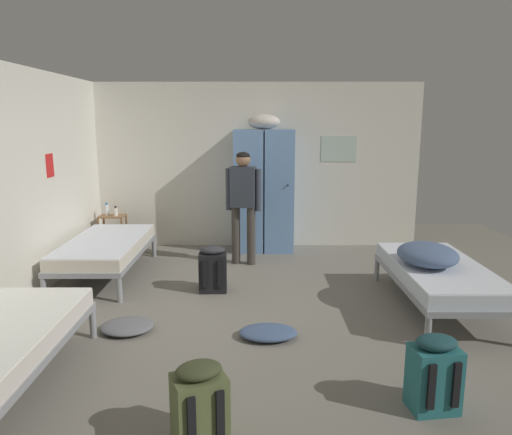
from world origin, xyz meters
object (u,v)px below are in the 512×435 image
at_px(backpack_teal, 433,374).
at_px(shelf_unit, 112,230).
at_px(backpack_black, 212,270).
at_px(bed_left_rear, 105,248).
at_px(clothes_pile_denim, 268,332).
at_px(backpack_olive, 199,405).
at_px(clothes_pile_grey, 127,326).
at_px(bed_right, 438,274).
at_px(lotion_bottle, 115,212).
at_px(person_traveler, 243,197).
at_px(bedding_heap, 427,254).
at_px(water_bottle, 106,210).
at_px(locker_bank, 263,188).

bearing_deg(backpack_teal, shelf_unit, 129.60).
bearing_deg(backpack_black, bed_left_rear, 158.98).
relative_size(backpack_black, clothes_pile_denim, 1.01).
xyz_separation_m(backpack_olive, clothes_pile_grey, (-0.89, 1.65, -0.21)).
relative_size(shelf_unit, backpack_olive, 1.04).
height_order(bed_right, lotion_bottle, lotion_bottle).
relative_size(backpack_black, backpack_teal, 1.00).
height_order(lotion_bottle, backpack_olive, lotion_bottle).
bearing_deg(clothes_pile_grey, lotion_bottle, 107.31).
bearing_deg(backpack_black, person_traveler, 73.29).
distance_m(person_traveler, backpack_black, 1.34).
xyz_separation_m(person_traveler, lotion_bottle, (-1.93, 0.58, -0.31)).
bearing_deg(shelf_unit, bedding_heap, -29.87).
bearing_deg(backpack_olive, bed_left_rear, 115.50).
relative_size(water_bottle, lotion_bottle, 1.27).
xyz_separation_m(clothes_pile_grey, clothes_pile_denim, (1.35, -0.15, 0.00)).
bearing_deg(clothes_pile_grey, bed_left_rear, 112.64).
bearing_deg(bed_left_rear, person_traveler, 17.64).
xyz_separation_m(water_bottle, backpack_black, (1.75, -1.75, -0.40)).
bearing_deg(person_traveler, bed_left_rear, -162.36).
distance_m(bed_right, person_traveler, 2.74).
distance_m(bed_left_rear, clothes_pile_grey, 1.83).
bearing_deg(locker_bank, bedding_heap, -55.05).
bearing_deg(locker_bank, clothes_pile_denim, -90.05).
relative_size(bed_left_rear, backpack_black, 3.45).
bearing_deg(backpack_black, lotion_bottle, 133.54).
bearing_deg(locker_bank, bed_right, -52.59).
xyz_separation_m(locker_bank, shelf_unit, (-2.30, -0.12, -0.62)).
height_order(bedding_heap, clothes_pile_denim, bedding_heap).
distance_m(shelf_unit, lotion_bottle, 0.30).
distance_m(backpack_black, clothes_pile_grey, 1.35).
distance_m(backpack_olive, clothes_pile_grey, 1.88).
bearing_deg(bedding_heap, bed_left_rear, 163.49).
bearing_deg(shelf_unit, backpack_black, -45.91).
bearing_deg(person_traveler, backpack_olive, -92.60).
bearing_deg(backpack_teal, clothes_pile_grey, 152.65).
xyz_separation_m(bedding_heap, backpack_teal, (-0.57, -1.83, -0.34)).
relative_size(bed_right, backpack_teal, 3.45).
relative_size(bed_right, clothes_pile_grey, 3.77).
relative_size(bedding_heap, clothes_pile_denim, 1.37).
relative_size(shelf_unit, bedding_heap, 0.77).
height_order(lotion_bottle, clothes_pile_grey, lotion_bottle).
xyz_separation_m(bed_right, backpack_teal, (-0.72, -1.85, -0.12)).
bearing_deg(bedding_heap, clothes_pile_grey, -169.58).
xyz_separation_m(locker_bank, person_traveler, (-0.29, -0.75, -0.03)).
relative_size(bedding_heap, water_bottle, 3.88).
relative_size(shelf_unit, person_traveler, 0.36).
bearing_deg(clothes_pile_denim, lotion_bottle, 126.96).
xyz_separation_m(bedding_heap, backpack_black, (-2.31, 0.56, -0.34)).
bearing_deg(backpack_teal, lotion_bottle, 129.29).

